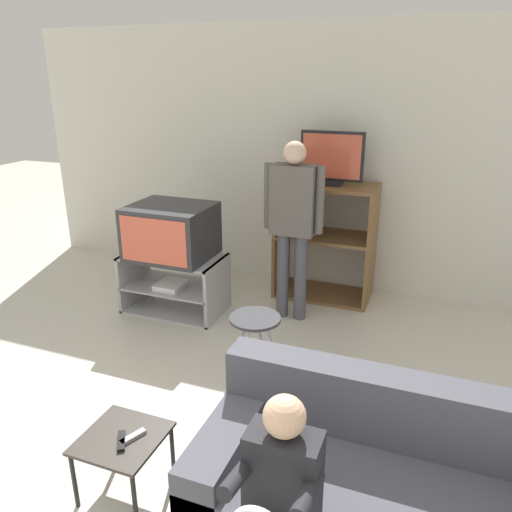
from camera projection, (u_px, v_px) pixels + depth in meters
wall_back at (314, 161)px, 5.00m from camera, size 6.40×0.06×2.60m
tv_stand at (174, 284)px, 4.68m from camera, size 0.93×0.53×0.54m
television_main at (171, 231)px, 4.50m from camera, size 0.72×0.62×0.48m
media_shelf at (325, 241)px, 4.89m from camera, size 0.93×0.51×1.14m
television_flat at (332, 160)px, 4.59m from camera, size 0.59×0.20×0.49m
folding_stool at (255, 335)px, 3.26m from camera, size 0.37×0.38×0.65m
snack_table at (123, 444)px, 2.60m from camera, size 0.41×0.41×0.36m
remote_control_black at (121, 441)px, 2.54m from camera, size 0.11×0.14×0.02m
remote_control_white at (133, 437)px, 2.57m from camera, size 0.09×0.15×0.02m
couch at (391, 498)px, 2.33m from camera, size 1.82×0.82×0.75m
person_standing_adult at (293, 215)px, 4.30m from camera, size 0.53×0.20×1.60m
person_seated_child at (277, 497)px, 1.95m from camera, size 0.33×0.43×0.98m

